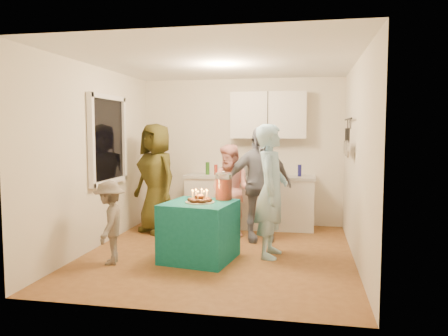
% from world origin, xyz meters
% --- Properties ---
extents(floor, '(4.00, 4.00, 0.00)m').
position_xyz_m(floor, '(0.00, 0.00, 0.00)').
color(floor, brown).
rests_on(floor, ground).
extents(ceiling, '(4.00, 4.00, 0.00)m').
position_xyz_m(ceiling, '(0.00, 0.00, 2.60)').
color(ceiling, white).
rests_on(ceiling, floor).
extents(back_wall, '(3.60, 3.60, 0.00)m').
position_xyz_m(back_wall, '(0.00, 2.00, 1.30)').
color(back_wall, silver).
rests_on(back_wall, floor).
extents(left_wall, '(4.00, 4.00, 0.00)m').
position_xyz_m(left_wall, '(-1.80, 0.00, 1.30)').
color(left_wall, silver).
rests_on(left_wall, floor).
extents(right_wall, '(4.00, 4.00, 0.00)m').
position_xyz_m(right_wall, '(1.80, 0.00, 1.30)').
color(right_wall, silver).
rests_on(right_wall, floor).
extents(window_night, '(0.04, 1.00, 1.20)m').
position_xyz_m(window_night, '(-1.77, 0.30, 1.55)').
color(window_night, black).
rests_on(window_night, left_wall).
extents(counter, '(2.20, 0.58, 0.86)m').
position_xyz_m(counter, '(0.20, 1.70, 0.43)').
color(counter, white).
rests_on(counter, floor).
extents(countertop, '(2.24, 0.62, 0.05)m').
position_xyz_m(countertop, '(0.20, 1.70, 0.89)').
color(countertop, beige).
rests_on(countertop, counter).
extents(upper_cabinet, '(1.30, 0.30, 0.80)m').
position_xyz_m(upper_cabinet, '(0.50, 1.85, 1.95)').
color(upper_cabinet, white).
rests_on(upper_cabinet, back_wall).
extents(pot_rack, '(0.12, 1.00, 0.60)m').
position_xyz_m(pot_rack, '(1.72, 0.70, 1.60)').
color(pot_rack, black).
rests_on(pot_rack, right_wall).
extents(microwave, '(0.57, 0.44, 0.29)m').
position_xyz_m(microwave, '(0.32, 1.70, 1.05)').
color(microwave, white).
rests_on(microwave, countertop).
extents(party_table, '(0.97, 0.97, 0.76)m').
position_xyz_m(party_table, '(-0.19, -0.34, 0.38)').
color(party_table, '#0F6362').
rests_on(party_table, floor).
extents(donut_cake, '(0.38, 0.38, 0.18)m').
position_xyz_m(donut_cake, '(-0.18, -0.37, 0.85)').
color(donut_cake, '#381C0C').
rests_on(donut_cake, party_table).
extents(punch_jar, '(0.22, 0.22, 0.34)m').
position_xyz_m(punch_jar, '(0.08, -0.08, 0.93)').
color(punch_jar, red).
rests_on(punch_jar, party_table).
extents(man_birthday, '(0.48, 0.68, 1.77)m').
position_xyz_m(man_birthday, '(0.71, -0.01, 0.89)').
color(man_birthday, '#9DCAE4').
rests_on(man_birthday, floor).
extents(woman_back_left, '(1.05, 0.96, 1.80)m').
position_xyz_m(woman_back_left, '(-1.28, 1.05, 0.90)').
color(woman_back_left, brown).
rests_on(woman_back_left, floor).
extents(woman_back_center, '(0.86, 0.76, 1.47)m').
position_xyz_m(woman_back_center, '(-0.01, 1.02, 0.73)').
color(woman_back_center, '#ED7B7D').
rests_on(woman_back_center, floor).
extents(woman_back_right, '(1.11, 0.74, 1.75)m').
position_xyz_m(woman_back_right, '(0.45, 0.80, 0.87)').
color(woman_back_right, black).
rests_on(woman_back_right, floor).
extents(child_near_left, '(0.55, 0.76, 1.06)m').
position_xyz_m(child_near_left, '(-1.27, -0.72, 0.53)').
color(child_near_left, '#5A5148').
rests_on(child_near_left, floor).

